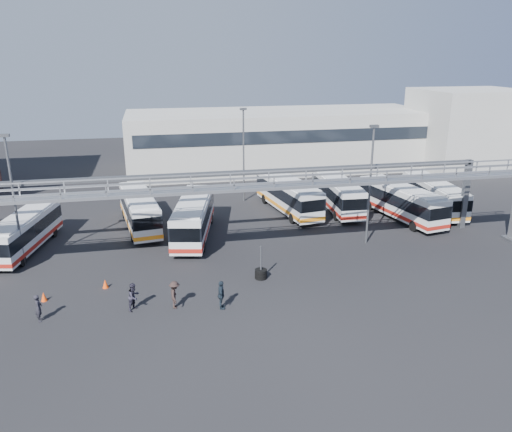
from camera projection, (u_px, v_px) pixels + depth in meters
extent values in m
plane|color=black|center=(245.00, 292.00, 34.50)|extent=(140.00, 140.00, 0.00)
cube|color=gray|center=(232.00, 188.00, 37.25)|extent=(50.00, 1.80, 0.22)
cube|color=gray|center=(234.00, 179.00, 36.16)|extent=(50.00, 0.10, 0.10)
cube|color=gray|center=(230.00, 173.00, 37.74)|extent=(50.00, 0.10, 0.10)
cube|color=#4C4F54|center=(224.00, 174.00, 40.91)|extent=(45.00, 0.50, 0.35)
cube|color=#9E9E99|center=(278.00, 140.00, 70.94)|extent=(42.00, 14.00, 8.00)
cube|color=#B2B2AD|center=(469.00, 130.00, 69.96)|extent=(14.00, 12.00, 11.00)
cylinder|color=#4C4F54|center=(15.00, 204.00, 37.26)|extent=(0.18, 0.18, 10.00)
cube|color=#4C4F54|center=(4.00, 135.00, 35.68)|extent=(0.70, 0.35, 0.22)
cylinder|color=#4C4F54|center=(370.00, 187.00, 41.79)|extent=(0.18, 0.18, 10.00)
cube|color=#4C4F54|center=(374.00, 126.00, 40.20)|extent=(0.70, 0.35, 0.22)
cylinder|color=#4C4F54|center=(244.00, 157.00, 54.18)|extent=(0.18, 0.18, 10.00)
cube|color=#4C4F54|center=(243.00, 109.00, 52.60)|extent=(0.70, 0.35, 0.22)
cube|color=silver|center=(25.00, 232.00, 41.19)|extent=(4.30, 10.38, 2.53)
cube|color=black|center=(24.00, 228.00, 41.10)|extent=(4.37, 10.45, 1.01)
cube|color=#A31D14|center=(26.00, 242.00, 41.47)|extent=(4.36, 10.43, 0.32)
cube|color=silver|center=(22.00, 216.00, 40.77)|extent=(3.87, 9.34, 0.15)
cylinder|color=black|center=(22.00, 261.00, 38.49)|extent=(0.46, 0.96, 0.92)
cylinder|color=black|center=(31.00, 232.00, 44.64)|extent=(0.46, 0.96, 0.92)
cylinder|color=black|center=(54.00, 232.00, 44.65)|extent=(0.46, 0.96, 0.92)
cube|color=silver|center=(139.00, 209.00, 46.63)|extent=(4.01, 11.10, 2.71)
cube|color=black|center=(139.00, 206.00, 46.53)|extent=(4.07, 11.17, 1.09)
cube|color=orange|center=(140.00, 219.00, 46.93)|extent=(4.06, 11.16, 0.35)
cube|color=silver|center=(138.00, 195.00, 46.18)|extent=(3.61, 9.99, 0.16)
cylinder|color=black|center=(133.00, 236.00, 43.57)|extent=(0.44, 1.02, 0.99)
cylinder|color=black|center=(158.00, 233.00, 44.30)|extent=(0.44, 1.02, 0.99)
cylinder|color=black|center=(124.00, 213.00, 49.77)|extent=(0.44, 1.02, 0.99)
cylinder|color=black|center=(147.00, 211.00, 50.50)|extent=(0.44, 1.02, 0.99)
cube|color=silver|center=(194.00, 217.00, 44.28)|extent=(4.87, 11.62, 2.83)
cube|color=black|center=(194.00, 213.00, 44.18)|extent=(4.94, 11.69, 1.13)
cube|color=#A31D14|center=(194.00, 227.00, 44.60)|extent=(4.93, 11.68, 0.36)
cube|color=silver|center=(193.00, 200.00, 43.82)|extent=(4.38, 10.46, 0.16)
cylinder|color=black|center=(175.00, 246.00, 41.26)|extent=(0.52, 1.07, 1.03)
cylinder|color=black|center=(203.00, 246.00, 41.26)|extent=(0.52, 1.07, 1.03)
cylinder|color=black|center=(187.00, 218.00, 48.16)|extent=(0.52, 1.07, 1.03)
cylinder|color=black|center=(211.00, 218.00, 48.15)|extent=(0.52, 1.07, 1.03)
cube|color=silver|center=(288.00, 194.00, 51.33)|extent=(4.28, 11.55, 2.82)
cube|color=black|center=(288.00, 191.00, 51.23)|extent=(4.35, 11.62, 1.13)
cube|color=orange|center=(288.00, 204.00, 51.64)|extent=(4.34, 11.60, 0.36)
cube|color=silver|center=(289.00, 180.00, 50.87)|extent=(3.85, 10.39, 0.16)
cylinder|color=black|center=(292.00, 218.00, 48.16)|extent=(0.46, 1.06, 1.03)
cylinder|color=black|center=(314.00, 216.00, 48.94)|extent=(0.46, 1.06, 1.03)
cylinder|color=black|center=(265.00, 199.00, 54.58)|extent=(0.46, 1.06, 1.03)
cylinder|color=black|center=(284.00, 197.00, 55.36)|extent=(0.46, 1.06, 1.03)
cube|color=silver|center=(337.00, 193.00, 52.09)|extent=(3.14, 11.16, 2.76)
cube|color=black|center=(337.00, 190.00, 51.99)|extent=(3.20, 11.22, 1.10)
cube|color=#A31D14|center=(337.00, 202.00, 52.39)|extent=(3.19, 11.21, 0.35)
cube|color=silver|center=(338.00, 179.00, 51.64)|extent=(2.83, 10.04, 0.16)
cylinder|color=black|center=(336.00, 216.00, 49.03)|extent=(0.36, 1.02, 1.00)
cylinder|color=black|center=(358.00, 215.00, 49.35)|extent=(0.36, 1.02, 1.00)
cylinder|color=black|center=(317.00, 196.00, 55.66)|extent=(0.36, 1.02, 1.00)
cylinder|color=black|center=(337.00, 195.00, 55.98)|extent=(0.36, 1.02, 1.00)
cube|color=silver|center=(401.00, 201.00, 49.14)|extent=(4.38, 11.29, 2.75)
cube|color=black|center=(402.00, 198.00, 49.04)|extent=(4.45, 11.36, 1.10)
cube|color=#A31D14|center=(400.00, 211.00, 49.44)|extent=(4.44, 11.34, 0.35)
cube|color=silver|center=(403.00, 187.00, 48.68)|extent=(3.94, 10.16, 0.16)
cylinder|color=black|center=(414.00, 226.00, 46.04)|extent=(0.47, 1.04, 1.00)
cylinder|color=black|center=(433.00, 223.00, 46.84)|extent=(0.47, 1.04, 1.00)
cylinder|color=black|center=(370.00, 206.00, 52.26)|extent=(0.47, 1.04, 1.00)
cylinder|color=black|center=(388.00, 203.00, 53.06)|extent=(0.47, 1.04, 1.00)
cube|color=silver|center=(434.00, 195.00, 51.63)|extent=(3.22, 10.74, 2.65)
cube|color=black|center=(434.00, 192.00, 51.53)|extent=(3.28, 10.80, 1.06)
cube|color=orange|center=(433.00, 203.00, 51.92)|extent=(3.27, 10.79, 0.34)
cube|color=silver|center=(435.00, 182.00, 51.19)|extent=(2.90, 9.67, 0.15)
cylinder|color=black|center=(438.00, 217.00, 48.70)|extent=(0.36, 0.98, 0.96)
cylinder|color=black|center=(459.00, 216.00, 48.96)|extent=(0.36, 0.98, 0.96)
cylinder|color=black|center=(409.00, 198.00, 55.08)|extent=(0.36, 0.98, 0.96)
cylinder|color=black|center=(427.00, 197.00, 55.35)|extent=(0.36, 0.98, 0.96)
imported|color=black|center=(39.00, 308.00, 30.49)|extent=(0.49, 0.68, 1.76)
imported|color=#252230|center=(134.00, 297.00, 31.80)|extent=(1.11, 1.14, 1.85)
imported|color=black|center=(175.00, 295.00, 32.05)|extent=(0.74, 1.23, 1.85)
imported|color=#18222C|center=(221.00, 295.00, 31.93)|extent=(0.61, 1.18, 1.93)
cone|color=#F1440D|center=(44.00, 297.00, 33.12)|extent=(0.51, 0.51, 0.63)
cone|color=#F1440D|center=(105.00, 284.00, 34.96)|extent=(0.45, 0.45, 0.65)
cylinder|color=black|center=(261.00, 277.00, 36.49)|extent=(0.89, 0.89, 0.21)
cylinder|color=black|center=(261.00, 274.00, 36.42)|extent=(0.89, 0.89, 0.21)
cylinder|color=black|center=(261.00, 271.00, 36.34)|extent=(0.89, 0.89, 0.21)
cylinder|color=#4C4F54|center=(261.00, 262.00, 36.13)|extent=(0.13, 0.13, 2.54)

